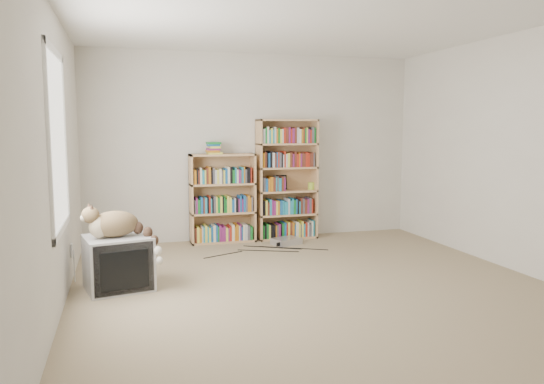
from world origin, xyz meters
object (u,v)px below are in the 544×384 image
object	(u,v)px
crt_tv	(118,263)
cat	(121,228)
bookcase_tall	(287,182)
bookcase_short	(222,202)
dvd_player	(286,241)

from	to	relation	value
crt_tv	cat	xyz separation A→B (m)	(0.03, -0.05, 0.34)
bookcase_tall	bookcase_short	xyz separation A→B (m)	(-0.89, 0.00, -0.24)
bookcase_short	dvd_player	distance (m)	1.00
bookcase_short	dvd_player	world-z (taller)	bookcase_short
dvd_player	cat	bearing A→B (deg)	-165.47
crt_tv	bookcase_tall	bearing A→B (deg)	26.89
cat	bookcase_short	size ratio (longest dim) A/B	0.63
bookcase_tall	crt_tv	bearing A→B (deg)	-141.01
crt_tv	dvd_player	distance (m)	2.53
bookcase_short	crt_tv	bearing A→B (deg)	-126.45
crt_tv	bookcase_short	xyz separation A→B (m)	(1.33, 1.80, 0.28)
cat	bookcase_tall	bearing A→B (deg)	22.66
cat	bookcase_tall	size ratio (longest dim) A/B	0.45
bookcase_tall	bookcase_short	distance (m)	0.92
cat	dvd_player	xyz separation A→B (m)	(2.06, 1.46, -0.55)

